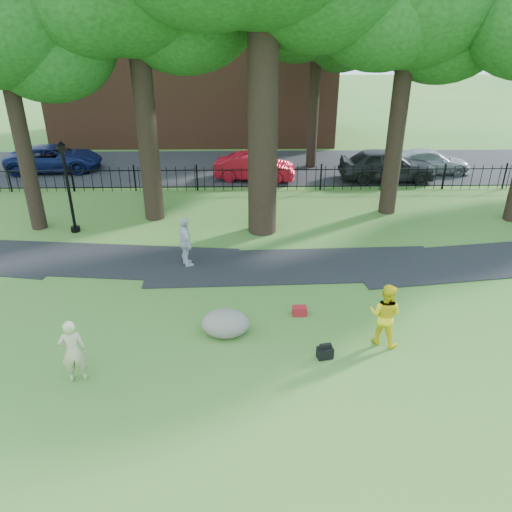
{
  "coord_description": "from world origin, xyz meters",
  "views": [
    {
      "loc": [
        -0.59,
        -11.29,
        7.92
      ],
      "look_at": [
        -0.34,
        2.0,
        1.35
      ],
      "focal_mm": 35.0,
      "sensor_mm": 36.0,
      "label": 1
    }
  ],
  "objects_px": {
    "man": "(385,315)",
    "woman": "(73,351)",
    "lamppost": "(69,189)",
    "red_sedan": "(255,167)",
    "boulder": "(226,322)"
  },
  "relations": [
    {
      "from": "woman",
      "to": "man",
      "type": "distance_m",
      "value": 7.72
    },
    {
      "from": "woman",
      "to": "red_sedan",
      "type": "relative_size",
      "value": 0.4
    },
    {
      "from": "man",
      "to": "boulder",
      "type": "xyz_separation_m",
      "value": [
        -4.14,
        0.49,
        -0.49
      ]
    },
    {
      "from": "lamppost",
      "to": "red_sedan",
      "type": "xyz_separation_m",
      "value": [
        7.25,
        6.6,
        -1.1
      ]
    },
    {
      "from": "man",
      "to": "lamppost",
      "type": "relative_size",
      "value": 0.48
    },
    {
      "from": "boulder",
      "to": "red_sedan",
      "type": "height_order",
      "value": "red_sedan"
    },
    {
      "from": "man",
      "to": "woman",
      "type": "bearing_deg",
      "value": 39.96
    },
    {
      "from": "woman",
      "to": "man",
      "type": "bearing_deg",
      "value": 174.09
    },
    {
      "from": "boulder",
      "to": "red_sedan",
      "type": "distance_m",
      "value": 13.74
    },
    {
      "from": "woman",
      "to": "boulder",
      "type": "distance_m",
      "value": 3.93
    },
    {
      "from": "boulder",
      "to": "lamppost",
      "type": "distance_m",
      "value": 9.54
    },
    {
      "from": "man",
      "to": "boulder",
      "type": "height_order",
      "value": "man"
    },
    {
      "from": "boulder",
      "to": "man",
      "type": "bearing_deg",
      "value": -6.79
    },
    {
      "from": "man",
      "to": "red_sedan",
      "type": "relative_size",
      "value": 0.43
    },
    {
      "from": "boulder",
      "to": "lamppost",
      "type": "relative_size",
      "value": 0.36
    }
  ]
}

